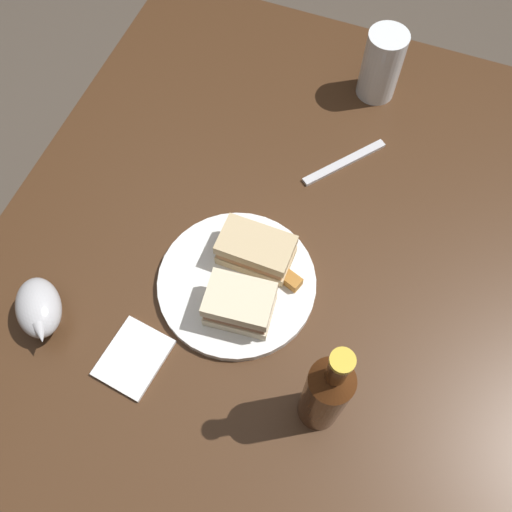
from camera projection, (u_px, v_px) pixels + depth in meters
ground_plane at (267, 363)px, 1.67m from camera, size 6.00×6.00×0.00m
dining_table at (269, 319)px, 1.32m from camera, size 1.14×0.96×0.78m
plate at (237, 283)px, 0.93m from camera, size 0.27×0.27×0.02m
sandwich_half_left at (240, 304)px, 0.87m from camera, size 0.09×0.11×0.06m
sandwich_half_right at (256, 250)px, 0.92m from camera, size 0.07×0.12×0.06m
potato_wedge_front at (255, 309)px, 0.89m from camera, size 0.05×0.05×0.02m
potato_wedge_middle at (275, 256)px, 0.93m from camera, size 0.04×0.03×0.02m
potato_wedge_back at (286, 276)px, 0.92m from camera, size 0.04×0.06×0.02m
pint_glass at (381, 68)px, 1.07m from camera, size 0.08×0.08×0.14m
gravy_boat at (39, 308)px, 0.88m from camera, size 0.12×0.12×0.07m
cider_bottle at (326, 394)px, 0.75m from camera, size 0.06×0.06×0.28m
napkin at (134, 358)px, 0.88m from camera, size 0.12×0.10×0.01m
fork at (344, 162)px, 1.05m from camera, size 0.15×0.12×0.01m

